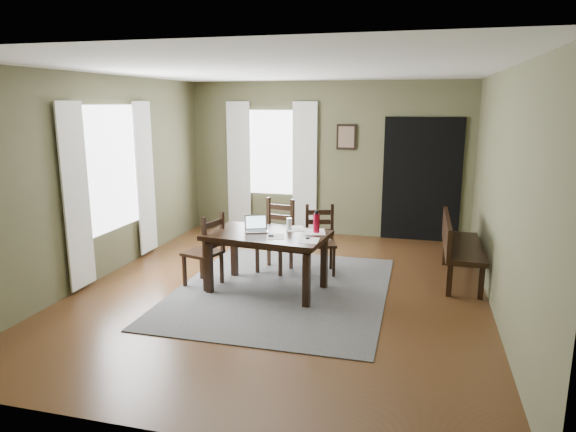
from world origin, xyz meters
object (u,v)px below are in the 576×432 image
(laptop, at_px, (256,227))
(water_bottle, at_px, (316,223))
(chair_end, at_px, (206,251))
(dining_table, at_px, (267,240))
(chair_back_left, at_px, (276,237))
(chair_back_right, at_px, (320,240))
(bench, at_px, (457,243))

(laptop, distance_m, water_bottle, 0.76)
(chair_end, relative_size, water_bottle, 3.46)
(dining_table, relative_size, chair_end, 1.64)
(dining_table, relative_size, water_bottle, 5.67)
(chair_end, bearing_deg, water_bottle, 115.52)
(chair_end, distance_m, laptop, 0.73)
(chair_back_left, xyz_separation_m, chair_back_right, (0.62, 0.07, -0.03))
(bench, bearing_deg, chair_back_right, 94.60)
(bench, relative_size, laptop, 4.35)
(bench, bearing_deg, laptop, 110.64)
(dining_table, bearing_deg, laptop, 161.36)
(dining_table, height_order, chair_back_left, chair_back_left)
(bench, bearing_deg, dining_table, 113.62)
(laptop, relative_size, water_bottle, 1.26)
(chair_back_right, bearing_deg, laptop, -147.03)
(chair_back_right, bearing_deg, chair_end, -161.78)
(chair_end, bearing_deg, bench, 124.81)
(bench, xyz_separation_m, laptop, (-2.49, -0.94, 0.29))
(chair_back_left, xyz_separation_m, water_bottle, (0.70, -0.62, 0.38))
(chair_end, xyz_separation_m, chair_back_left, (0.69, 0.85, 0.02))
(chair_back_left, height_order, laptop, chair_back_left)
(chair_end, relative_size, chair_back_left, 0.95)
(chair_back_left, distance_m, chair_back_right, 0.62)
(chair_back_right, distance_m, bench, 1.82)
(water_bottle, bearing_deg, chair_end, -170.52)
(chair_back_right, bearing_deg, bench, -12.10)
(bench, height_order, water_bottle, water_bottle)
(dining_table, xyz_separation_m, chair_end, (-0.81, -0.05, -0.19))
(dining_table, bearing_deg, chair_end, -170.05)
(laptop, height_order, water_bottle, water_bottle)
(dining_table, xyz_separation_m, water_bottle, (0.58, 0.18, 0.22))
(chair_back_right, relative_size, water_bottle, 3.39)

